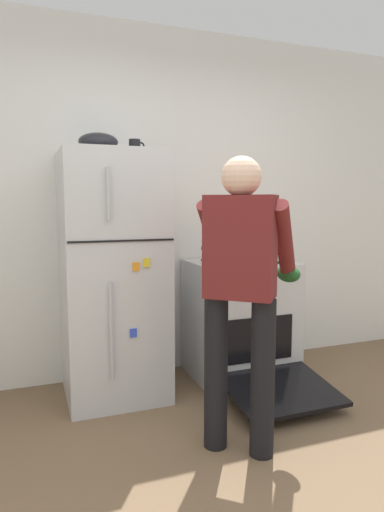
% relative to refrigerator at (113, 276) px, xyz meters
% --- Properties ---
extents(kitchen_wall_back, '(6.00, 0.10, 2.70)m').
position_rel_refrigerator_xyz_m(kitchen_wall_back, '(0.42, 0.38, 0.50)').
color(kitchen_wall_back, white).
rests_on(kitchen_wall_back, ground).
extents(refrigerator, '(0.68, 0.72, 1.71)m').
position_rel_refrigerator_xyz_m(refrigerator, '(0.00, 0.00, 0.00)').
color(refrigerator, silver).
rests_on(refrigerator, ground).
extents(stove_range, '(0.76, 1.22, 0.91)m').
position_rel_refrigerator_xyz_m(stove_range, '(0.99, -0.02, -0.41)').
color(stove_range, silver).
rests_on(stove_range, ground).
extents(person_cook, '(0.67, 0.70, 1.60)m').
position_rel_refrigerator_xyz_m(person_cook, '(0.51, -0.96, 0.10)').
color(person_cook, black).
rests_on(person_cook, ground).
extents(red_pot, '(0.37, 0.27, 0.14)m').
position_rel_refrigerator_xyz_m(red_pot, '(0.83, -0.05, 0.13)').
color(red_pot, orange).
rests_on(red_pot, stove_range).
extents(coffee_mug, '(0.11, 0.08, 0.10)m').
position_rel_refrigerator_xyz_m(coffee_mug, '(0.18, 0.05, 0.90)').
color(coffee_mug, black).
rests_on(coffee_mug, refrigerator).
extents(pepper_mill, '(0.05, 0.05, 0.14)m').
position_rel_refrigerator_xyz_m(pepper_mill, '(1.29, 0.20, 0.13)').
color(pepper_mill, brown).
rests_on(pepper_mill, stove_range).
extents(mixing_bowl, '(0.26, 0.26, 0.12)m').
position_rel_refrigerator_xyz_m(mixing_bowl, '(-0.08, 0.00, 0.91)').
color(mixing_bowl, black).
rests_on(mixing_bowl, refrigerator).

